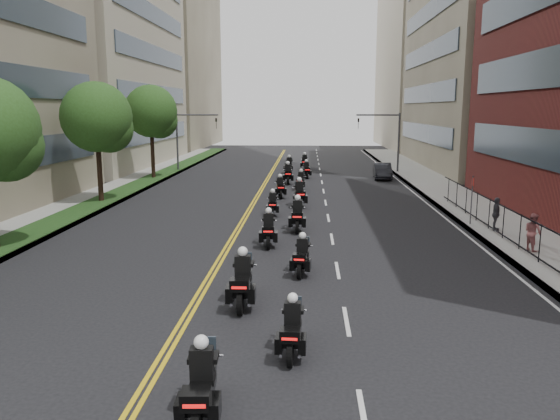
# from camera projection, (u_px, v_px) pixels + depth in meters

# --- Properties ---
(ground) EXTENTS (160.00, 160.00, 0.00)m
(ground) POSITION_uv_depth(u_px,v_px,m) (203.00, 414.00, 10.91)
(ground) COLOR black
(ground) RESTS_ON ground
(sidewalk_right) EXTENTS (4.00, 90.00, 0.15)m
(sidewalk_right) POSITION_uv_depth(u_px,v_px,m) (464.00, 203.00, 34.82)
(sidewalk_right) COLOR gray
(sidewalk_right) RESTS_ON ground
(sidewalk_left) EXTENTS (4.00, 90.00, 0.15)m
(sidewalk_left) POSITION_uv_depth(u_px,v_px,m) (95.00, 199.00, 36.05)
(sidewalk_left) COLOR gray
(sidewalk_left) RESTS_ON ground
(grass_strip) EXTENTS (2.00, 90.00, 0.04)m
(grass_strip) POSITION_uv_depth(u_px,v_px,m) (107.00, 198.00, 35.99)
(grass_strip) COLOR #163E16
(grass_strip) RESTS_ON sidewalk_left
(building_right_tan) EXTENTS (15.11, 28.00, 30.00)m
(building_right_tan) POSITION_uv_depth(u_px,v_px,m) (505.00, 16.00, 54.17)
(building_right_tan) COLOR #756A56
(building_right_tan) RESTS_ON ground
(building_right_far) EXTENTS (15.00, 28.00, 26.00)m
(building_right_far) POSITION_uv_depth(u_px,v_px,m) (435.00, 62.00, 83.99)
(building_right_far) COLOR #B0A98E
(building_right_far) RESTS_ON ground
(building_left_mid) EXTENTS (16.11, 28.00, 34.00)m
(building_left_mid) POSITION_uv_depth(u_px,v_px,m) (76.00, 0.00, 56.03)
(building_left_mid) COLOR #B0A98E
(building_left_mid) RESTS_ON ground
(building_left_far) EXTENTS (16.00, 28.00, 26.00)m
(building_left_far) POSITION_uv_depth(u_px,v_px,m) (157.00, 63.00, 86.21)
(building_left_far) COLOR #756A56
(building_left_far) RESTS_ON ground
(iron_fence) EXTENTS (0.05, 28.00, 1.50)m
(iron_fence) POSITION_uv_depth(u_px,v_px,m) (530.00, 237.00, 21.96)
(iron_fence) COLOR black
(iron_fence) RESTS_ON sidewalk_right
(street_trees) EXTENTS (4.40, 38.40, 7.98)m
(street_trees) POSITION_uv_depth(u_px,v_px,m) (61.00, 125.00, 28.80)
(street_trees) COLOR #311E16
(street_trees) RESTS_ON ground
(traffic_signal_right) EXTENTS (4.09, 0.20, 5.60)m
(traffic_signal_right) POSITION_uv_depth(u_px,v_px,m) (389.00, 133.00, 50.97)
(traffic_signal_right) COLOR #3F3F44
(traffic_signal_right) RESTS_ON ground
(traffic_signal_left) EXTENTS (4.09, 0.20, 5.60)m
(traffic_signal_left) POSITION_uv_depth(u_px,v_px,m) (187.00, 133.00, 51.95)
(traffic_signal_left) COLOR #3F3F44
(traffic_signal_left) RESTS_ON ground
(motorcycle_0) EXTENTS (0.58, 2.33, 1.72)m
(motorcycle_0) POSITION_uv_depth(u_px,v_px,m) (201.00, 388.00, 10.55)
(motorcycle_0) COLOR black
(motorcycle_0) RESTS_ON ground
(motorcycle_1) EXTENTS (0.50, 2.10, 1.55)m
(motorcycle_1) POSITION_uv_depth(u_px,v_px,m) (292.00, 331.00, 13.44)
(motorcycle_1) COLOR black
(motorcycle_1) RESTS_ON ground
(motorcycle_2) EXTENTS (0.58, 2.50, 1.84)m
(motorcycle_2) POSITION_uv_depth(u_px,v_px,m) (243.00, 283.00, 16.75)
(motorcycle_2) COLOR black
(motorcycle_2) RESTS_ON ground
(motorcycle_3) EXTENTS (0.60, 2.10, 1.55)m
(motorcycle_3) POSITION_uv_depth(u_px,v_px,m) (302.00, 258.00, 20.02)
(motorcycle_3) COLOR black
(motorcycle_3) RESTS_ON ground
(motorcycle_4) EXTENTS (0.56, 2.30, 1.70)m
(motorcycle_4) POSITION_uv_depth(u_px,v_px,m) (269.00, 231.00, 24.16)
(motorcycle_4) COLOR black
(motorcycle_4) RESTS_ON ground
(motorcycle_5) EXTENTS (0.55, 2.43, 1.79)m
(motorcycle_5) POSITION_uv_depth(u_px,v_px,m) (297.00, 217.00, 27.10)
(motorcycle_5) COLOR black
(motorcycle_5) RESTS_ON ground
(motorcycle_6) EXTENTS (0.50, 2.07, 1.52)m
(motorcycle_6) POSITION_uv_depth(u_px,v_px,m) (273.00, 205.00, 30.97)
(motorcycle_6) COLOR black
(motorcycle_6) RESTS_ON ground
(motorcycle_7) EXTENTS (0.70, 2.48, 1.83)m
(motorcycle_7) POSITION_uv_depth(u_px,v_px,m) (299.00, 195.00, 33.76)
(motorcycle_7) COLOR black
(motorcycle_7) RESTS_ON ground
(motorcycle_8) EXTENTS (0.65, 2.19, 1.62)m
(motorcycle_8) POSITION_uv_depth(u_px,v_px,m) (280.00, 188.00, 37.20)
(motorcycle_8) COLOR black
(motorcycle_8) RESTS_ON ground
(motorcycle_9) EXTENTS (0.60, 2.12, 1.56)m
(motorcycle_9) POSITION_uv_depth(u_px,v_px,m) (301.00, 181.00, 40.83)
(motorcycle_9) COLOR black
(motorcycle_9) RESTS_ON ground
(motorcycle_10) EXTENTS (0.62, 2.49, 1.83)m
(motorcycle_10) POSITION_uv_depth(u_px,v_px,m) (288.00, 175.00, 44.00)
(motorcycle_10) COLOR black
(motorcycle_10) RESTS_ON ground
(motorcycle_11) EXTENTS (0.62, 2.20, 1.62)m
(motorcycle_11) POSITION_uv_depth(u_px,v_px,m) (306.00, 171.00, 47.71)
(motorcycle_11) COLOR black
(motorcycle_11) RESTS_ON ground
(motorcycle_12) EXTENTS (0.66, 2.38, 1.75)m
(motorcycle_12) POSITION_uv_depth(u_px,v_px,m) (289.00, 166.00, 51.00)
(motorcycle_12) COLOR black
(motorcycle_12) RESTS_ON ground
(motorcycle_13) EXTENTS (0.54, 2.36, 1.74)m
(motorcycle_13) POSITION_uv_depth(u_px,v_px,m) (305.00, 163.00, 54.01)
(motorcycle_13) COLOR black
(motorcycle_13) RESTS_ON ground
(parked_sedan) EXTENTS (1.67, 4.19, 1.36)m
(parked_sedan) POSITION_uv_depth(u_px,v_px,m) (382.00, 171.00, 47.10)
(parked_sedan) COLOR black
(parked_sedan) RESTS_ON ground
(pedestrian_b) EXTENTS (0.81, 0.92, 1.59)m
(pedestrian_b) POSITION_uv_depth(u_px,v_px,m) (533.00, 232.00, 22.70)
(pedestrian_b) COLOR #975253
(pedestrian_b) RESTS_ON sidewalk_right
(pedestrian_c) EXTENTS (0.71, 1.03, 1.62)m
(pedestrian_c) POSITION_uv_depth(u_px,v_px,m) (496.00, 214.00, 26.47)
(pedestrian_c) COLOR #393940
(pedestrian_c) RESTS_ON sidewalk_right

